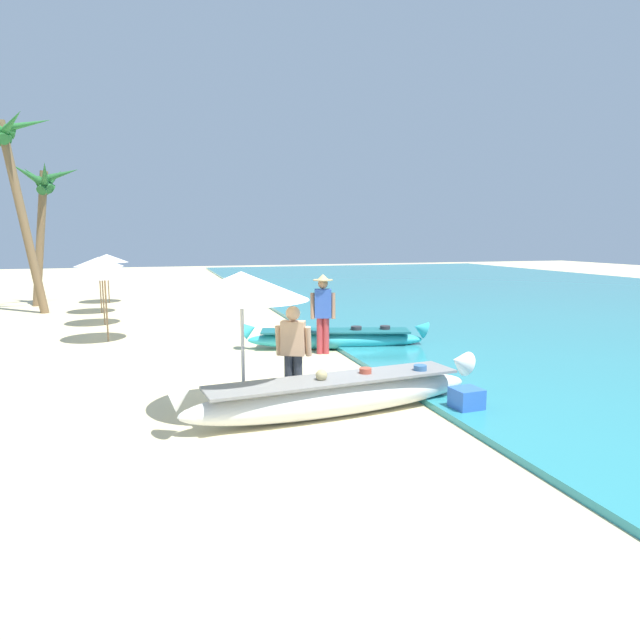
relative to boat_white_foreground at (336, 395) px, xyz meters
The scene contains 14 objects.
ground_plane 1.46m from the boat_white_foreground, 111.96° to the left, with size 80.00×80.00×0.00m, color beige.
sea 16.38m from the boat_white_foreground, 34.69° to the left, with size 24.00×56.00×0.10m, color teal.
boat_white_foreground is the anchor object (origin of this frame).
boat_cyan_midground 4.77m from the boat_white_foreground, 71.58° to the left, with size 4.33×1.72×0.71m.
person_vendor_hatted 4.28m from the boat_white_foreground, 75.39° to the left, with size 0.58×0.44×1.78m.
person_tourist_customer 0.97m from the boat_white_foreground, 127.80° to the left, with size 0.58×0.39×1.56m.
patio_umbrella_large 2.08m from the boat_white_foreground, 162.91° to the left, with size 1.94×1.94×2.11m.
parasol_row_0 8.04m from the boat_white_foreground, 117.47° to the left, with size 1.60×1.60×1.91m.
parasol_row_1 10.64m from the boat_white_foreground, 112.01° to the left, with size 1.60×1.60×1.91m.
parasol_row_2 13.29m from the boat_white_foreground, 108.85° to the left, with size 1.60×1.60×1.91m.
parasol_row_3 16.14m from the boat_white_foreground, 105.30° to the left, with size 1.60×1.60×1.91m.
palm_tree_tall_inland 16.90m from the boat_white_foreground, 112.36° to the left, with size 2.35×2.67×5.30m.
palm_tree_mid_cluster 15.61m from the boat_white_foreground, 117.83° to the left, with size 2.94×2.76×6.62m.
cooler_box 1.93m from the boat_white_foreground, 15.76° to the right, with size 0.41×0.39×0.40m, color blue.
Camera 1 is at (-1.91, -8.60, 2.60)m, focal length 30.48 mm.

